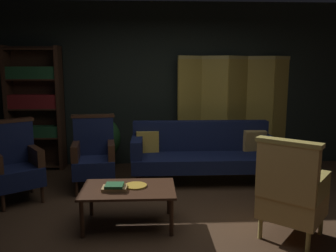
{
  "coord_description": "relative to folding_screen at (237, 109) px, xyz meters",
  "views": [
    {
      "loc": [
        -0.21,
        -3.56,
        1.69
      ],
      "look_at": [
        0.0,
        0.8,
        0.95
      ],
      "focal_mm": 36.51,
      "sensor_mm": 36.0,
      "label": 1
    }
  ],
  "objects": [
    {
      "name": "ground_plane",
      "position": [
        -1.28,
        -2.3,
        -0.99
      ],
      "size": [
        10.0,
        10.0,
        0.0
      ],
      "primitive_type": "plane",
      "color": "#3D2819"
    },
    {
      "name": "brass_tray",
      "position": [
        -1.67,
        -2.3,
        -0.56
      ],
      "size": [
        0.24,
        0.24,
        0.02
      ],
      "primitive_type": "cylinder",
      "color": "gold",
      "rests_on": "coffee_table"
    },
    {
      "name": "book_green_cloth",
      "position": [
        -1.89,
        -2.4,
        -0.51
      ],
      "size": [
        0.2,
        0.18,
        0.03
      ],
      "primitive_type": "cube",
      "rotation": [
        0.0,
        0.0,
        -0.05
      ],
      "color": "#1E4C28",
      "rests_on": "book_tan_leather"
    },
    {
      "name": "coffee_table",
      "position": [
        -1.75,
        -2.35,
        -0.61
      ],
      "size": [
        1.0,
        0.64,
        0.42
      ],
      "color": "#382114",
      "rests_on": "ground_plane"
    },
    {
      "name": "potted_plant",
      "position": [
        -2.31,
        -0.32,
        -0.47
      ],
      "size": [
        0.6,
        0.6,
        0.9
      ],
      "color": "brown",
      "rests_on": "ground_plane"
    },
    {
      "name": "armchair_gilt_accent",
      "position": [
        -0.13,
        -2.74,
        -0.5
      ],
      "size": [
        0.81,
        0.81,
        1.04
      ],
      "color": "tan",
      "rests_on": "ground_plane"
    },
    {
      "name": "back_wall",
      "position": [
        -1.28,
        0.15,
        0.41
      ],
      "size": [
        7.2,
        0.1,
        2.8
      ],
      "primitive_type": "cube",
      "color": "black",
      "rests_on": "ground_plane"
    },
    {
      "name": "bookshelf",
      "position": [
        -3.43,
        -0.11,
        0.09
      ],
      "size": [
        0.9,
        0.32,
        2.05
      ],
      "color": "#382114",
      "rests_on": "ground_plane"
    },
    {
      "name": "velvet_couch",
      "position": [
        -0.73,
        -0.85,
        -0.53
      ],
      "size": [
        2.12,
        0.78,
        0.88
      ],
      "color": "#382114",
      "rests_on": "ground_plane"
    },
    {
      "name": "book_tan_leather",
      "position": [
        -1.89,
        -2.4,
        -0.55
      ],
      "size": [
        0.26,
        0.17,
        0.04
      ],
      "primitive_type": "cube",
      "rotation": [
        0.0,
        0.0,
        -0.02
      ],
      "color": "#9E7A47",
      "rests_on": "coffee_table"
    },
    {
      "name": "armchair_wing_right",
      "position": [
        -2.3,
        -1.17,
        -0.5
      ],
      "size": [
        0.65,
        0.65,
        1.04
      ],
      "color": "#382114",
      "rests_on": "ground_plane"
    },
    {
      "name": "folding_screen",
      "position": [
        0.0,
        0.0,
        0.0
      ],
      "size": [
        2.12,
        0.36,
        1.9
      ],
      "color": "#B29338",
      "rests_on": "ground_plane"
    },
    {
      "name": "armchair_wing_left",
      "position": [
        -3.24,
        -1.56,
        -0.5
      ],
      "size": [
        0.8,
        0.8,
        1.04
      ],
      "color": "#382114",
      "rests_on": "ground_plane"
    }
  ]
}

